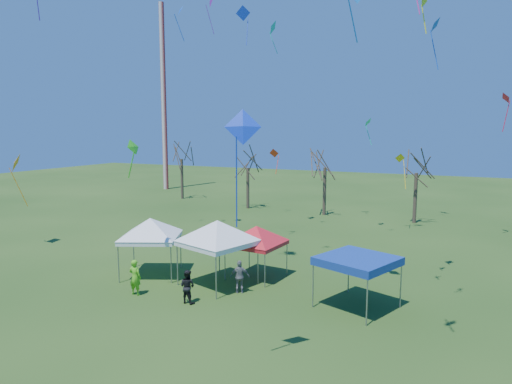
% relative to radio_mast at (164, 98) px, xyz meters
% --- Properties ---
extents(ground, '(140.00, 140.00, 0.00)m').
position_rel_radio_mast_xyz_m(ground, '(28.00, -34.00, -12.50)').
color(ground, '#224215').
rests_on(ground, ground).
extents(radio_mast, '(0.70, 0.70, 25.00)m').
position_rel_radio_mast_xyz_m(radio_mast, '(0.00, 0.00, 0.00)').
color(radio_mast, silver).
rests_on(radio_mast, ground).
extents(tree_0, '(3.83, 3.83, 8.44)m').
position_rel_radio_mast_xyz_m(tree_0, '(7.15, -6.62, -6.01)').
color(tree_0, '#3D2D21').
rests_on(tree_0, ground).
extents(tree_1, '(3.42, 3.42, 7.54)m').
position_rel_radio_mast_xyz_m(tree_1, '(17.23, -9.35, -6.71)').
color(tree_1, '#3D2D21').
rests_on(tree_1, ground).
extents(tree_2, '(3.71, 3.71, 8.18)m').
position_rel_radio_mast_xyz_m(tree_2, '(25.63, -9.62, -6.21)').
color(tree_2, '#3D2D21').
rests_on(tree_2, ground).
extents(tree_3, '(3.59, 3.59, 7.91)m').
position_rel_radio_mast_xyz_m(tree_3, '(34.03, -9.96, -6.42)').
color(tree_3, '#3D2D21').
rests_on(tree_3, ground).
extents(tent_white_west, '(4.05, 4.05, 3.83)m').
position_rel_radio_mast_xyz_m(tent_white_west, '(21.86, -31.66, -9.41)').
color(tent_white_west, gray).
rests_on(tent_white_west, ground).
extents(tent_white_mid, '(4.40, 4.40, 4.07)m').
position_rel_radio_mast_xyz_m(tent_white_mid, '(26.16, -31.53, -9.21)').
color(tent_white_mid, gray).
rests_on(tent_white_mid, ground).
extents(tent_red, '(3.84, 3.84, 3.41)m').
position_rel_radio_mast_xyz_m(tent_red, '(27.51, -29.51, -9.75)').
color(tent_red, gray).
rests_on(tent_red, ground).
extents(tent_blue, '(4.00, 4.00, 2.44)m').
position_rel_radio_mast_xyz_m(tent_blue, '(33.64, -31.60, -10.26)').
color(tent_blue, gray).
rests_on(tent_blue, ground).
extents(person_dark, '(0.82, 0.65, 1.63)m').
position_rel_radio_mast_xyz_m(person_dark, '(26.12, -34.43, -11.68)').
color(person_dark, black).
rests_on(person_dark, ground).
extents(person_green, '(0.68, 0.46, 1.82)m').
position_rel_radio_mast_xyz_m(person_green, '(23.13, -34.61, -11.59)').
color(person_green, '#5AC31F').
rests_on(person_green, ground).
extents(person_grey, '(1.07, 0.80, 1.70)m').
position_rel_radio_mast_xyz_m(person_grey, '(27.80, -32.15, -11.65)').
color(person_grey, slate).
rests_on(person_grey, ground).
extents(kite_19, '(0.68, 0.92, 2.24)m').
position_rel_radio_mast_xyz_m(kite_19, '(30.64, -15.00, -3.68)').
color(kite_19, '#0DCCAF').
rests_on(kite_19, ground).
extents(kite_18, '(0.44, 0.76, 1.88)m').
position_rel_radio_mast_xyz_m(kite_18, '(35.73, -28.75, 1.72)').
color(kite_18, yellow).
rests_on(kite_18, ground).
extents(kite_12, '(0.91, 1.08, 2.88)m').
position_rel_radio_mast_xyz_m(kite_12, '(40.32, -14.07, -1.99)').
color(kite_12, red).
rests_on(kite_12, ground).
extents(kite_5, '(1.23, 0.91, 3.86)m').
position_rel_radio_mast_xyz_m(kite_5, '(31.48, -39.16, -4.17)').
color(kite_5, blue).
rests_on(kite_5, ground).
extents(kite_24, '(1.03, 0.61, 2.62)m').
position_rel_radio_mast_xyz_m(kite_24, '(23.94, -23.85, 3.40)').
color(kite_24, '#1235C6').
rests_on(kite_24, ground).
extents(kite_2, '(1.29, 1.31, 3.61)m').
position_rel_radio_mast_xyz_m(kite_2, '(16.15, -14.73, 7.34)').
color(kite_2, purple).
rests_on(kite_2, ground).
extents(kite_17, '(0.57, 0.89, 2.59)m').
position_rel_radio_mast_xyz_m(kite_17, '(36.14, -26.90, 0.93)').
color(kite_17, blue).
rests_on(kite_17, ground).
extents(kite_13, '(1.00, 0.72, 2.51)m').
position_rel_radio_mast_xyz_m(kite_13, '(20.88, -10.94, -6.54)').
color(kite_13, red).
rests_on(kite_13, ground).
extents(kite_7, '(1.04, 1.03, 2.59)m').
position_rel_radio_mast_xyz_m(kite_7, '(17.65, -21.92, 4.63)').
color(kite_7, blue).
rests_on(kite_7, ground).
extents(kite_14, '(1.52, 1.58, 3.87)m').
position_rel_radio_mast_xyz_m(kite_14, '(9.52, -30.49, -6.53)').
color(kite_14, orange).
rests_on(kite_14, ground).
extents(kite_22, '(1.06, 0.95, 2.90)m').
position_rel_radio_mast_xyz_m(kite_22, '(33.09, -13.69, -6.61)').
color(kite_22, yellow).
rests_on(kite_22, ground).
extents(kite_1, '(0.45, 0.84, 1.92)m').
position_rel_radio_mast_xyz_m(kite_1, '(23.17, -34.43, -5.08)').
color(kite_1, green).
rests_on(kite_1, ground).
extents(kite_11, '(0.75, 1.22, 2.54)m').
position_rel_radio_mast_xyz_m(kite_11, '(23.50, -17.77, 3.73)').
color(kite_11, '#0CB4AC').
rests_on(kite_11, ground).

